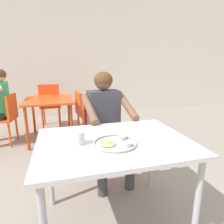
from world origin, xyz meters
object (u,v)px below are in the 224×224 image
chair_red_far (50,103)px  drinking_cup (79,138)px  table_foreground (114,150)px  chair_foreground (101,128)px  table_background_red (50,104)px  chair_red_right (85,111)px  diner_foreground (106,117)px  chair_red_left (5,116)px  thali_tray (115,143)px

chair_red_far → drinking_cup: bearing=-83.3°
table_foreground → chair_red_far: 2.71m
drinking_cup → chair_foreground: (0.34, 0.91, -0.27)m
chair_foreground → table_background_red: (-0.64, 1.15, 0.11)m
drinking_cup → chair_red_right: (0.29, 1.99, -0.30)m
diner_foreground → chair_red_far: (-0.67, 1.97, -0.20)m
chair_red_right → chair_red_left: bearing=178.9°
chair_foreground → chair_red_left: (-1.32, 1.11, -0.04)m
thali_tray → table_foreground: bearing=81.2°
table_background_red → thali_tray: bearing=-75.9°
chair_red_far → table_background_red: bearing=-88.3°
thali_tray → drinking_cup: 0.26m
drinking_cup → chair_foreground: 1.01m
chair_foreground → chair_red_far: bearing=110.6°
diner_foreground → chair_foreground: bearing=94.1°
thali_tray → chair_red_left: 2.43m
thali_tray → chair_red_far: chair_red_far is taller
thali_tray → diner_foreground: size_ratio=0.26×
chair_red_right → diner_foreground: bearing=-87.1°
table_background_red → chair_foreground: bearing=-61.0°
thali_tray → chair_red_left: chair_red_left is taller
table_foreground → drinking_cup: 0.28m
chair_foreground → table_background_red: bearing=119.0°
chair_foreground → chair_red_left: chair_foreground is taller
drinking_cup → diner_foreground: 0.78m
drinking_cup → chair_foreground: chair_foreground is taller
table_foreground → chair_foreground: (0.09, 0.90, -0.14)m
table_foreground → drinking_cup: drinking_cup is taller
diner_foreground → chair_red_left: 1.90m
table_foreground → chair_red_left: (-1.23, 2.01, -0.18)m
drinking_cup → table_background_red: (-0.29, 2.06, -0.16)m
thali_tray → chair_red_far: (-0.55, 2.72, -0.22)m
drinking_cup → chair_red_left: size_ratio=0.11×
table_foreground → chair_red_right: 1.99m
thali_tray → chair_foreground: chair_foreground is taller
chair_red_right → chair_red_far: (-0.60, 0.66, 0.04)m
table_background_red → chair_red_far: size_ratio=1.03×
thali_tray → diner_foreground: 0.76m
chair_red_left → chair_red_right: bearing=-1.1°
chair_foreground → table_background_red: chair_foreground is taller
drinking_cup → chair_red_left: (-0.97, 2.02, -0.31)m
thali_tray → table_background_red: bearing=104.1°
table_background_red → chair_red_right: 0.61m
table_foreground → diner_foreground: (0.11, 0.68, 0.06)m
chair_red_right → chair_red_far: 0.90m
chair_red_right → chair_red_far: bearing=132.4°
table_foreground → thali_tray: thali_tray is taller
diner_foreground → table_background_red: diner_foreground is taller
thali_tray → drinking_cup: drinking_cup is taller
drinking_cup → diner_foreground: (0.36, 0.69, -0.06)m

